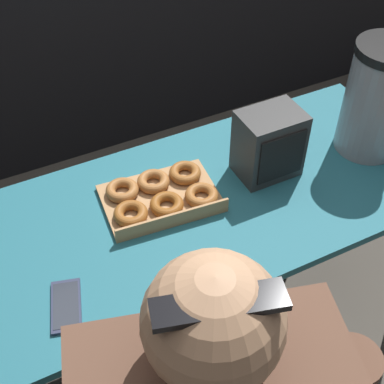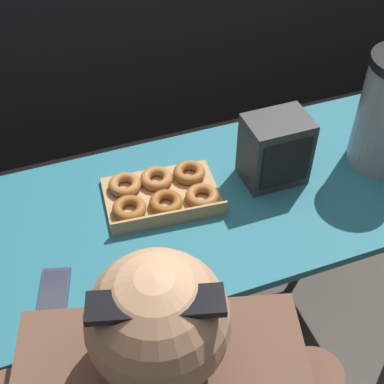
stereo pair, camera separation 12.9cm
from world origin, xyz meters
name	(u,v)px [view 2 (the right image)]	position (x,y,z in m)	size (l,w,h in m)	color
ground_plane	(200,329)	(0.00, 0.00, 0.00)	(12.00, 12.00, 0.00)	#4C473F
folding_table	(202,213)	(0.00, 0.00, 0.68)	(1.59, 0.68, 0.72)	#236675
donut_box	(162,193)	(-0.11, 0.06, 0.74)	(0.37, 0.27, 0.05)	tan
cell_phone	(54,293)	(-0.48, -0.18, 0.73)	(0.12, 0.17, 0.01)	#2D334C
space_heater	(275,150)	(0.26, 0.04, 0.83)	(0.19, 0.15, 0.22)	#333333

